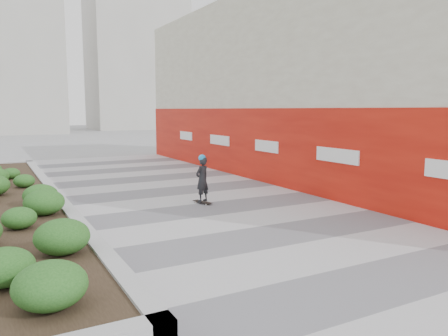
# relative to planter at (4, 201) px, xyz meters

# --- Properties ---
(ground) EXTENTS (160.00, 160.00, 0.00)m
(ground) POSITION_rel_planter_xyz_m (5.50, -7.00, -0.42)
(ground) COLOR gray
(ground) RESTS_ON ground
(walkway) EXTENTS (8.00, 36.00, 0.01)m
(walkway) POSITION_rel_planter_xyz_m (5.50, -4.00, -0.41)
(walkway) COLOR #A8A8AD
(walkway) RESTS_ON ground
(building) EXTENTS (6.04, 24.08, 8.00)m
(building) POSITION_rel_planter_xyz_m (12.48, 1.98, 3.56)
(building) COLOR #BEB5A2
(building) RESTS_ON ground
(planter) EXTENTS (3.00, 18.00, 0.90)m
(planter) POSITION_rel_planter_xyz_m (0.00, 0.00, 0.00)
(planter) COLOR #9E9EA0
(planter) RESTS_ON ground
(distant_bldg_north_r) EXTENTS (14.00, 10.00, 24.00)m
(distant_bldg_north_r) POSITION_rel_planter_xyz_m (20.50, 53.00, 11.58)
(distant_bldg_north_r) COLOR #ADAAA3
(distant_bldg_north_r) RESTS_ON ground
(manhole_cover) EXTENTS (0.44, 0.44, 0.01)m
(manhole_cover) POSITION_rel_planter_xyz_m (6.00, -4.00, -0.42)
(manhole_cover) COLOR #595654
(manhole_cover) RESTS_ON ground
(skateboarder) EXTENTS (0.61, 0.75, 1.57)m
(skateboarder) POSITION_rel_planter_xyz_m (5.53, -1.25, 0.37)
(skateboarder) COLOR beige
(skateboarder) RESTS_ON ground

